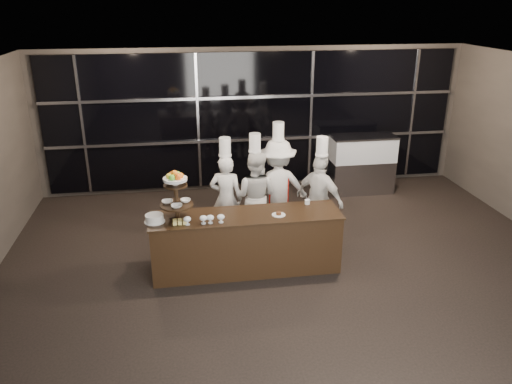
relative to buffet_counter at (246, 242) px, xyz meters
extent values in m
plane|color=black|center=(0.69, -1.40, -0.47)|extent=(10.00, 10.00, 0.00)
plane|color=black|center=(0.69, -1.40, 2.53)|extent=(10.00, 10.00, 0.00)
plane|color=#473F38|center=(0.69, 3.60, 1.03)|extent=(9.00, 0.00, 9.00)
cube|color=black|center=(0.69, 3.54, 1.03)|extent=(8.60, 0.04, 2.80)
cube|color=#A5A5AA|center=(0.69, 3.49, 0.63)|extent=(8.60, 0.06, 0.06)
cube|color=#A5A5AA|center=(0.69, 3.49, 1.53)|extent=(8.60, 0.06, 0.06)
cube|color=#A5A5AA|center=(-2.81, 3.51, 1.03)|extent=(0.05, 0.05, 2.80)
cube|color=#A5A5AA|center=(-0.51, 3.51, 1.03)|extent=(0.05, 0.05, 2.80)
cube|color=#A5A5AA|center=(1.89, 3.51, 1.03)|extent=(0.05, 0.05, 2.80)
cube|color=#A5A5AA|center=(4.19, 3.51, 1.03)|extent=(0.05, 0.05, 2.80)
cube|color=black|center=(0.00, 0.00, -0.02)|extent=(2.80, 0.70, 0.90)
cube|color=black|center=(0.00, 0.00, 0.44)|extent=(2.84, 0.74, 0.03)
cylinder|color=black|center=(-1.00, 0.00, 0.47)|extent=(0.24, 0.24, 0.03)
cylinder|color=black|center=(-1.00, 0.00, 0.80)|extent=(0.06, 0.06, 0.70)
cylinder|color=black|center=(-1.00, 0.00, 0.67)|extent=(0.48, 0.48, 0.02)
cylinder|color=black|center=(-1.00, 0.00, 0.97)|extent=(0.34, 0.34, 0.02)
cylinder|color=white|center=(-1.00, 0.00, 1.02)|extent=(0.10, 0.10, 0.06)
cylinder|color=white|center=(-1.00, 0.00, 1.07)|extent=(0.34, 0.34, 0.04)
sphere|color=orange|center=(-0.92, 0.00, 1.11)|extent=(0.09, 0.09, 0.09)
sphere|color=#63A42A|center=(-0.96, 0.07, 1.11)|extent=(0.09, 0.09, 0.09)
sphere|color=orange|center=(-1.04, 0.07, 1.11)|extent=(0.09, 0.09, 0.09)
sphere|color=yellow|center=(-1.08, 0.00, 1.11)|extent=(0.09, 0.09, 0.09)
sphere|color=#65BF31|center=(-1.04, -0.07, 1.11)|extent=(0.09, 0.09, 0.09)
sphere|color=#DB5412|center=(-0.96, -0.07, 1.11)|extent=(0.09, 0.09, 0.09)
sphere|color=orange|center=(-1.00, 0.00, 1.15)|extent=(0.09, 0.09, 0.09)
imported|color=white|center=(-1.13, 0.06, 0.71)|extent=(0.16, 0.16, 0.04)
imported|color=white|center=(-0.87, 0.06, 0.71)|extent=(0.15, 0.15, 0.05)
imported|color=white|center=(-1.00, -0.12, 0.71)|extent=(0.16, 0.16, 0.04)
cylinder|color=silver|center=(-0.86, -0.22, 0.46)|extent=(0.07, 0.07, 0.01)
cylinder|color=silver|center=(-0.86, -0.22, 0.49)|extent=(0.02, 0.02, 0.05)
ellipsoid|color=silver|center=(-0.86, -0.22, 0.54)|extent=(0.11, 0.11, 0.08)
ellipsoid|color=green|center=(-0.86, -0.22, 0.54)|extent=(0.08, 0.08, 0.05)
cylinder|color=silver|center=(-0.64, -0.22, 0.46)|extent=(0.07, 0.07, 0.01)
cylinder|color=silver|center=(-0.64, -0.22, 0.49)|extent=(0.02, 0.02, 0.05)
ellipsoid|color=silver|center=(-0.64, -0.22, 0.54)|extent=(0.11, 0.11, 0.08)
ellipsoid|color=#C0041A|center=(-0.64, -0.22, 0.54)|extent=(0.08, 0.08, 0.05)
cylinder|color=silver|center=(-0.54, -0.22, 0.46)|extent=(0.07, 0.07, 0.01)
cylinder|color=silver|center=(-0.54, -0.22, 0.49)|extent=(0.02, 0.02, 0.05)
ellipsoid|color=silver|center=(-0.54, -0.22, 0.54)|extent=(0.11, 0.11, 0.08)
ellipsoid|color=beige|center=(-0.54, -0.22, 0.54)|extent=(0.08, 0.08, 0.05)
cylinder|color=silver|center=(-0.39, -0.22, 0.46)|extent=(0.07, 0.07, 0.01)
cylinder|color=silver|center=(-0.39, -0.22, 0.49)|extent=(0.02, 0.02, 0.05)
ellipsoid|color=silver|center=(-0.39, -0.22, 0.54)|extent=(0.11, 0.11, 0.08)
ellipsoid|color=#4E2217|center=(-0.39, -0.22, 0.54)|extent=(0.08, 0.08, 0.05)
cylinder|color=white|center=(-1.32, -0.05, 0.46)|extent=(0.30, 0.30, 0.01)
cylinder|color=white|center=(-1.32, -0.05, 0.51)|extent=(0.26, 0.26, 0.10)
cube|color=#EFDC75|center=(-1.04, -0.20, 0.48)|extent=(0.06, 0.06, 0.05)
cube|color=#EFDC75|center=(-0.97, -0.20, 0.48)|extent=(0.06, 0.06, 0.05)
cube|color=#EFDC75|center=(-0.90, -0.20, 0.48)|extent=(0.06, 0.06, 0.05)
cube|color=#EFDC75|center=(-1.04, -0.13, 0.48)|extent=(0.06, 0.06, 0.05)
cube|color=#EFDC75|center=(-0.97, -0.13, 0.48)|extent=(0.06, 0.06, 0.05)
cube|color=#EFDC75|center=(-0.90, -0.13, 0.48)|extent=(0.06, 0.06, 0.05)
cylinder|color=white|center=(0.47, -0.10, 0.46)|extent=(0.20, 0.20, 0.01)
cylinder|color=#4C2814|center=(0.47, -0.10, 0.49)|extent=(0.08, 0.08, 0.04)
cylinder|color=white|center=(1.00, 0.25, 0.49)|extent=(0.08, 0.08, 0.07)
cube|color=#A5A5AA|center=(2.88, 2.90, -0.12)|extent=(1.33, 0.57, 0.70)
cube|color=silver|center=(2.88, 2.90, 0.48)|extent=(1.33, 0.57, 0.50)
cube|color=#FFC67F|center=(2.88, 2.90, 0.48)|extent=(1.23, 0.47, 0.40)
cube|color=#A5A5AA|center=(2.88, 2.90, 0.75)|extent=(1.35, 0.59, 0.04)
imported|color=silver|center=(-0.19, 1.05, 0.29)|extent=(0.63, 0.50, 1.52)
cylinder|color=white|center=(-0.19, 1.05, 1.20)|extent=(0.19, 0.19, 0.30)
cylinder|color=white|center=(-0.19, 1.05, 1.06)|extent=(0.21, 0.21, 0.03)
imported|color=silver|center=(0.30, 1.06, 0.32)|extent=(0.94, 0.86, 1.57)
cylinder|color=white|center=(0.30, 1.06, 1.25)|extent=(0.19, 0.19, 0.30)
cylinder|color=white|center=(0.30, 1.06, 1.11)|extent=(0.21, 0.21, 0.03)
imported|color=silver|center=(0.72, 1.20, 0.39)|extent=(1.11, 0.65, 1.70)
cylinder|color=white|center=(0.72, 1.20, 1.39)|extent=(0.19, 0.19, 0.30)
cylinder|color=white|center=(0.72, 1.20, 1.24)|extent=(0.21, 0.21, 0.03)
cube|color=#B3150D|center=(0.72, 1.08, 0.39)|extent=(0.34, 0.03, 0.64)
imported|color=white|center=(1.34, 0.73, 0.31)|extent=(0.87, 0.95, 1.55)
cylinder|color=white|center=(1.34, 0.73, 1.24)|extent=(0.19, 0.19, 0.30)
cylinder|color=white|center=(1.34, 0.73, 1.09)|extent=(0.21, 0.21, 0.03)
camera|label=1|loc=(-0.90, -6.68, 3.44)|focal=35.00mm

